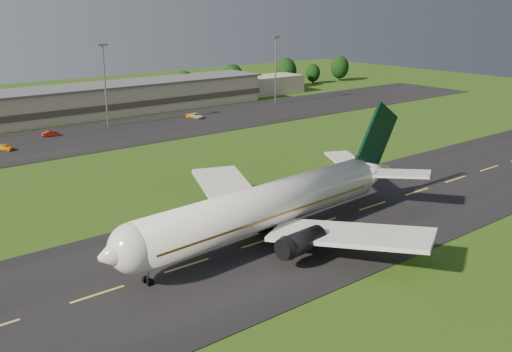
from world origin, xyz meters
TOP-DOWN VIEW (x-y plane):
  - ground at (0.00, 0.00)m, footprint 360.00×360.00m
  - taxiway at (0.00, 0.00)m, footprint 220.00×30.00m
  - apron at (0.00, 72.00)m, footprint 260.00×30.00m
  - airliner at (-9.41, 0.06)m, footprint 51.29×42.08m
  - terminal at (6.40, 96.18)m, footprint 145.00×16.00m
  - light_mast_centre at (5.00, 80.00)m, footprint 2.40×1.20m
  - light_mast_east at (60.00, 80.00)m, footprint 2.40×1.20m
  - tree_line at (33.15, 106.40)m, footprint 198.07×9.76m
  - service_vehicle_a at (-22.36, 70.63)m, footprint 3.50×4.19m
  - service_vehicle_b at (-10.15, 77.91)m, footprint 3.94×1.82m
  - service_vehicle_c at (28.06, 75.56)m, footprint 2.27×4.90m
  - service_vehicle_d at (27.41, 75.69)m, footprint 3.69×4.19m

SIDE VIEW (x-z plane):
  - ground at x=0.00m, z-range 0.00..0.00m
  - taxiway at x=0.00m, z-range 0.00..0.10m
  - apron at x=0.00m, z-range 0.00..0.10m
  - service_vehicle_d at x=27.41m, z-range 0.10..1.26m
  - service_vehicle_b at x=-10.15m, z-range 0.10..1.35m
  - service_vehicle_a at x=-22.36m, z-range 0.10..1.45m
  - service_vehicle_c at x=28.06m, z-range 0.10..1.46m
  - terminal at x=6.40m, z-range -0.21..8.19m
  - airliner at x=-9.41m, z-range -3.13..12.45m
  - tree_line at x=33.15m, z-range -0.19..10.67m
  - light_mast_centre at x=5.00m, z-range 2.56..22.91m
  - light_mast_east at x=60.00m, z-range 2.56..22.91m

